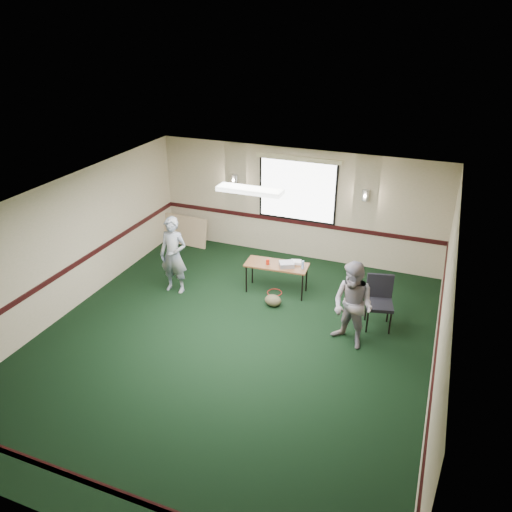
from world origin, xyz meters
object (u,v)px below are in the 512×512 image
(folding_table, at_px, (277,266))
(conference_chair, at_px, (379,297))
(projector, at_px, (287,264))
(person_right, at_px, (353,305))
(person_left, at_px, (173,255))

(folding_table, xyz_separation_m, conference_chair, (2.24, -0.47, -0.02))
(projector, bearing_deg, person_right, -65.81)
(person_left, xyz_separation_m, person_right, (3.94, -0.57, -0.03))
(projector, distance_m, conference_chair, 2.06)
(person_left, bearing_deg, person_right, -9.61)
(conference_chair, bearing_deg, person_left, 170.21)
(projector, height_order, person_right, person_right)
(person_left, distance_m, person_right, 3.99)
(conference_chair, height_order, person_left, person_left)
(conference_chair, bearing_deg, folding_table, 154.76)
(folding_table, distance_m, person_right, 2.30)
(folding_table, bearing_deg, person_right, -38.98)
(projector, xyz_separation_m, person_left, (-2.29, -0.71, 0.13))
(projector, relative_size, person_left, 0.18)
(projector, distance_m, person_left, 2.41)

